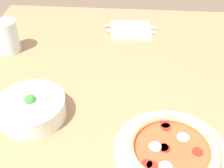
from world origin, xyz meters
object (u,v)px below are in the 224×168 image
(glass, at_px, (8,36))
(bowl, at_px, (31,107))
(fork, at_px, (131,32))
(knife, at_px, (133,27))
(pizza, at_px, (171,150))

(glass, bearing_deg, bowl, -151.99)
(fork, bearing_deg, glass, 21.32)
(bowl, bearing_deg, knife, -27.08)
(pizza, bearing_deg, knife, 9.70)
(knife, distance_m, glass, 0.48)
(fork, bearing_deg, knife, -98.78)
(pizza, relative_size, knife, 1.32)
(pizza, xyz_separation_m, knife, (0.63, 0.11, -0.01))
(pizza, height_order, knife, pizza)
(fork, relative_size, glass, 1.59)
(pizza, height_order, bowl, bowl)
(bowl, distance_m, knife, 0.59)
(pizza, distance_m, fork, 0.60)
(bowl, height_order, glass, glass)
(bowl, bearing_deg, pizza, -105.84)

